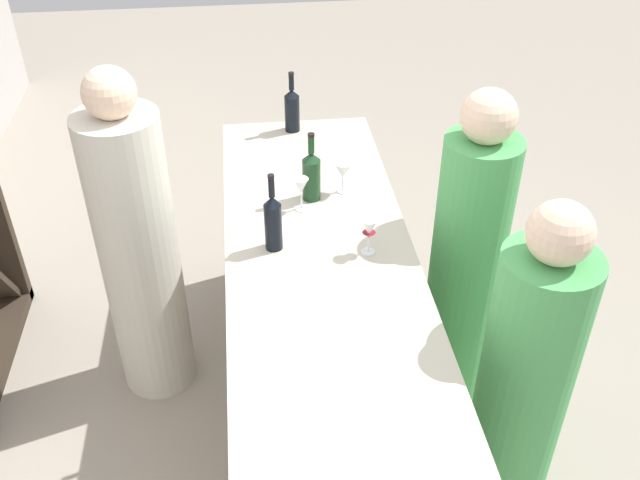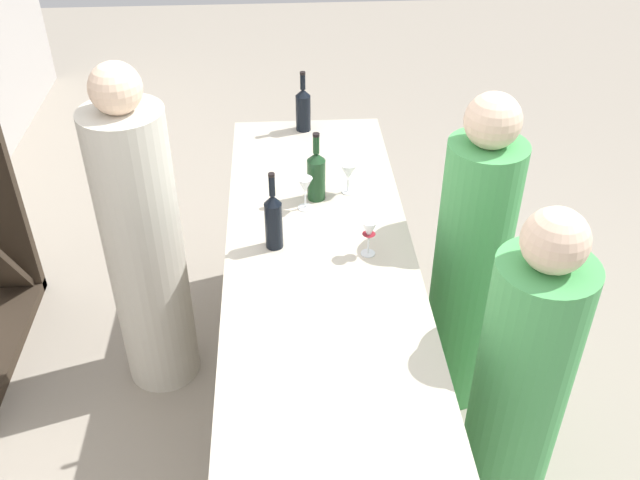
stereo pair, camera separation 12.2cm
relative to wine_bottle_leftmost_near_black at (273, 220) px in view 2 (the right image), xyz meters
name	(u,v)px [view 2 (the right image)]	position (x,y,z in m)	size (l,w,h in m)	color
ground_plane	(320,408)	(-0.04, -0.18, -1.06)	(12.00, 12.00, 0.00)	#9E9384
bar_counter	(320,336)	(-0.04, -0.18, -0.59)	(2.27, 0.75, 0.93)	gray
wine_bottle_leftmost_near_black	(273,220)	(0.00, 0.00, 0.00)	(0.07, 0.07, 0.33)	black
wine_bottle_second_left_olive_green	(316,174)	(0.34, -0.19, -0.01)	(0.08, 0.08, 0.31)	#193D1E
wine_bottle_center_near_black	(303,108)	(0.99, -0.16, -0.01)	(0.08, 0.08, 0.31)	black
wine_glass_near_left	(369,232)	(-0.07, -0.36, -0.02)	(0.06, 0.06, 0.15)	white
wine_glass_near_center	(348,172)	(0.38, -0.33, -0.02)	(0.08, 0.08, 0.14)	white
wine_glass_near_right	(305,187)	(0.26, -0.13, -0.02)	(0.06, 0.06, 0.15)	white
person_left_guest	(519,391)	(-0.58, -0.86, -0.39)	(0.34, 0.34, 1.45)	#4CA559
person_center_guest	(469,270)	(0.06, -0.83, -0.34)	(0.31, 0.31, 1.53)	#4CA559
person_right_guest	(144,248)	(0.27, 0.58, -0.32)	(0.43, 0.43, 1.60)	beige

